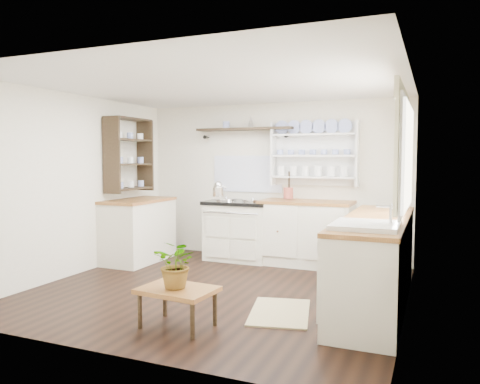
% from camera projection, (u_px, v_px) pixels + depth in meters
% --- Properties ---
extents(floor, '(4.00, 3.80, 0.01)m').
position_uv_depth(floor, '(218.00, 290.00, 5.30)').
color(floor, black).
rests_on(floor, ground).
extents(wall_back, '(4.00, 0.02, 2.30)m').
position_uv_depth(wall_back, '(273.00, 181.00, 6.96)').
color(wall_back, beige).
rests_on(wall_back, ground).
extents(wall_right, '(0.02, 3.80, 2.30)m').
position_uv_depth(wall_right, '(408.00, 194.00, 4.44)').
color(wall_right, beige).
rests_on(wall_right, ground).
extents(wall_left, '(0.02, 3.80, 2.30)m').
position_uv_depth(wall_left, '(77.00, 185.00, 5.98)').
color(wall_left, beige).
rests_on(wall_left, ground).
extents(ceiling, '(4.00, 3.80, 0.01)m').
position_uv_depth(ceiling, '(218.00, 84.00, 5.13)').
color(ceiling, white).
rests_on(ceiling, wall_back).
extents(window, '(0.08, 1.55, 1.22)m').
position_uv_depth(window, '(404.00, 151.00, 4.57)').
color(window, white).
rests_on(window, wall_right).
extents(aga_cooker, '(0.97, 0.67, 0.90)m').
position_uv_depth(aga_cooker, '(239.00, 230.00, 6.86)').
color(aga_cooker, '#EDE7CD').
rests_on(aga_cooker, floor).
extents(back_cabinets, '(1.27, 0.63, 0.90)m').
position_uv_depth(back_cabinets, '(306.00, 232.00, 6.50)').
color(back_cabinets, '#ECE6CC').
rests_on(back_cabinets, floor).
extents(right_cabinets, '(0.62, 2.43, 0.90)m').
position_uv_depth(right_cabinets, '(375.00, 261.00, 4.70)').
color(right_cabinets, '#ECE6CC').
rests_on(right_cabinets, floor).
extents(belfast_sink, '(0.55, 0.60, 0.45)m').
position_uv_depth(belfast_sink, '(366.00, 239.00, 3.99)').
color(belfast_sink, white).
rests_on(belfast_sink, right_cabinets).
extents(left_cabinets, '(0.62, 1.13, 0.90)m').
position_uv_depth(left_cabinets, '(138.00, 229.00, 6.74)').
color(left_cabinets, '#ECE6CC').
rests_on(left_cabinets, floor).
extents(plate_rack, '(1.20, 0.22, 0.90)m').
position_uv_depth(plate_rack, '(315.00, 153.00, 6.65)').
color(plate_rack, white).
rests_on(plate_rack, wall_back).
extents(high_shelf, '(1.50, 0.29, 0.16)m').
position_uv_depth(high_shelf, '(245.00, 130.00, 6.95)').
color(high_shelf, black).
rests_on(high_shelf, wall_back).
extents(left_shelving, '(0.28, 0.80, 1.05)m').
position_uv_depth(left_shelving, '(129.00, 154.00, 6.72)').
color(left_shelving, black).
rests_on(left_shelving, wall_left).
extents(kettle, '(0.18, 0.18, 0.22)m').
position_uv_depth(kettle, '(218.00, 189.00, 6.82)').
color(kettle, silver).
rests_on(kettle, aga_cooker).
extents(utensil_crock, '(0.14, 0.14, 0.16)m').
position_uv_depth(utensil_crock, '(288.00, 193.00, 6.65)').
color(utensil_crock, brown).
rests_on(utensil_crock, back_cabinets).
extents(center_table, '(0.69, 0.52, 0.35)m').
position_uv_depth(center_table, '(178.00, 293.00, 4.11)').
color(center_table, brown).
rests_on(center_table, floor).
extents(potted_plant, '(0.39, 0.33, 0.43)m').
position_uv_depth(potted_plant, '(177.00, 264.00, 4.09)').
color(potted_plant, '#3F7233').
rests_on(potted_plant, center_table).
extents(floor_rug, '(0.72, 0.95, 0.02)m').
position_uv_depth(floor_rug, '(280.00, 312.00, 4.50)').
color(floor_rug, olive).
rests_on(floor_rug, floor).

